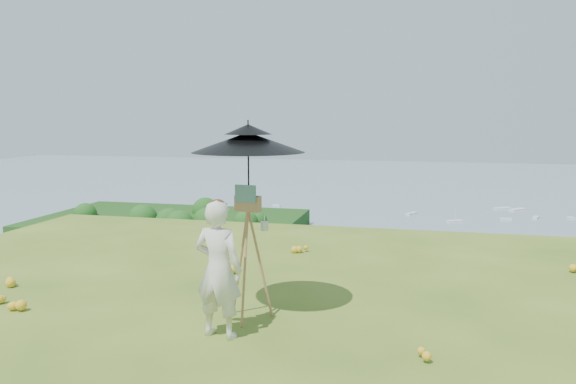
% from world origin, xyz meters
% --- Properties ---
extents(ground, '(14.00, 14.00, 0.00)m').
position_xyz_m(ground, '(0.00, 0.00, 0.00)').
color(ground, '#45661D').
rests_on(ground, ground).
extents(shoreline_tier, '(170.00, 28.00, 8.00)m').
position_xyz_m(shoreline_tier, '(0.00, 75.00, -36.00)').
color(shoreline_tier, '#6A6655').
rests_on(shoreline_tier, bay_water).
extents(bay_water, '(700.00, 700.00, 0.00)m').
position_xyz_m(bay_water, '(0.00, 240.00, -34.00)').
color(bay_water, slate).
rests_on(bay_water, ground).
extents(peninsula, '(90.00, 60.00, 12.00)m').
position_xyz_m(peninsula, '(-75.00, 155.00, -29.00)').
color(peninsula, '#15360E').
rests_on(peninsula, bay_water).
extents(slope_trees, '(110.00, 50.00, 6.00)m').
position_xyz_m(slope_trees, '(0.00, 35.00, -15.00)').
color(slope_trees, '#1B4815').
rests_on(slope_trees, forest_slope).
extents(harbor_town, '(110.00, 22.00, 5.00)m').
position_xyz_m(harbor_town, '(0.00, 75.00, -29.50)').
color(harbor_town, silver).
rests_on(harbor_town, shoreline_tier).
extents(moored_boats, '(140.00, 140.00, 0.70)m').
position_xyz_m(moored_boats, '(-12.50, 161.00, -33.65)').
color(moored_boats, silver).
rests_on(moored_boats, bay_water).
extents(wildflowers, '(10.00, 10.50, 0.12)m').
position_xyz_m(wildflowers, '(0.00, 0.25, 0.06)').
color(wildflowers, gold).
rests_on(wildflowers, ground).
extents(painter, '(0.60, 0.44, 1.50)m').
position_xyz_m(painter, '(-0.77, 0.60, 0.75)').
color(painter, silver).
rests_on(painter, ground).
extents(field_easel, '(0.70, 0.70, 1.60)m').
position_xyz_m(field_easel, '(-0.62, 1.19, 0.80)').
color(field_easel, '#A66F45').
rests_on(field_easel, ground).
extents(sun_umbrella, '(1.33, 1.33, 1.02)m').
position_xyz_m(sun_umbrella, '(-0.62, 1.22, 1.82)').
color(sun_umbrella, black).
rests_on(sun_umbrella, field_easel).
extents(painter_cap, '(0.22, 0.25, 0.10)m').
position_xyz_m(painter_cap, '(-0.77, 0.60, 1.46)').
color(painter_cap, '#BF6979').
rests_on(painter_cap, painter).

